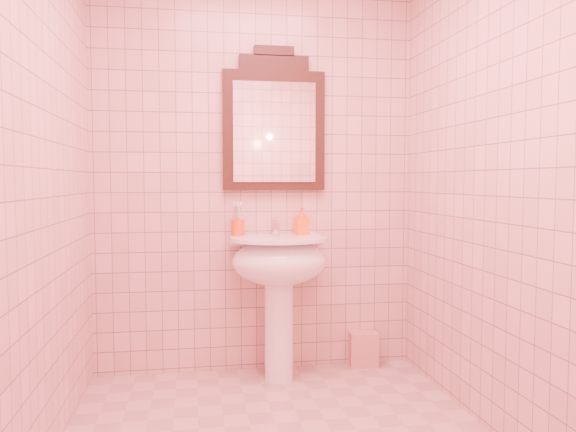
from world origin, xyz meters
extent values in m
cube|color=#E2A89D|center=(0.00, 1.10, 1.25)|extent=(2.00, 0.02, 2.50)
cylinder|color=white|center=(0.11, 0.88, 0.35)|extent=(0.17, 0.17, 0.70)
ellipsoid|color=white|center=(0.11, 0.86, 0.72)|extent=(0.56, 0.46, 0.28)
cube|color=white|center=(0.11, 1.03, 0.83)|extent=(0.56, 0.15, 0.05)
cylinder|color=white|center=(0.11, 0.86, 0.85)|extent=(0.58, 0.58, 0.02)
cylinder|color=white|center=(0.11, 1.03, 0.91)|extent=(0.04, 0.04, 0.09)
cylinder|color=white|center=(0.11, 0.97, 0.94)|extent=(0.02, 0.10, 0.02)
cylinder|color=white|center=(0.11, 0.92, 0.93)|extent=(0.02, 0.02, 0.04)
cube|color=white|center=(0.11, 1.04, 0.96)|extent=(0.02, 0.07, 0.01)
cube|color=black|center=(0.11, 1.08, 1.51)|extent=(0.64, 0.05, 0.74)
cube|color=black|center=(0.11, 1.08, 1.93)|extent=(0.43, 0.05, 0.09)
cube|color=black|center=(0.11, 1.08, 2.00)|extent=(0.25, 0.05, 0.06)
cube|color=white|center=(0.11, 1.05, 1.50)|extent=(0.51, 0.01, 0.62)
cylinder|color=#EE3D14|center=(-0.12, 1.02, 0.91)|extent=(0.08, 0.08, 0.10)
cylinder|color=silver|center=(-0.10, 1.02, 0.96)|extent=(0.01, 0.01, 0.19)
cylinder|color=#338CD8|center=(-0.12, 1.04, 0.96)|extent=(0.01, 0.01, 0.19)
cylinder|color=#E5334C|center=(-0.14, 1.02, 0.96)|extent=(0.01, 0.01, 0.19)
cylinder|color=#3FBF59|center=(-0.12, 1.00, 0.96)|extent=(0.01, 0.01, 0.19)
imported|color=orange|center=(0.27, 1.01, 0.95)|extent=(0.09, 0.10, 0.17)
cube|color=tan|center=(0.69, 1.04, 0.11)|extent=(0.19, 0.14, 0.22)
camera|label=1|loc=(-0.39, -2.40, 1.20)|focal=35.00mm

